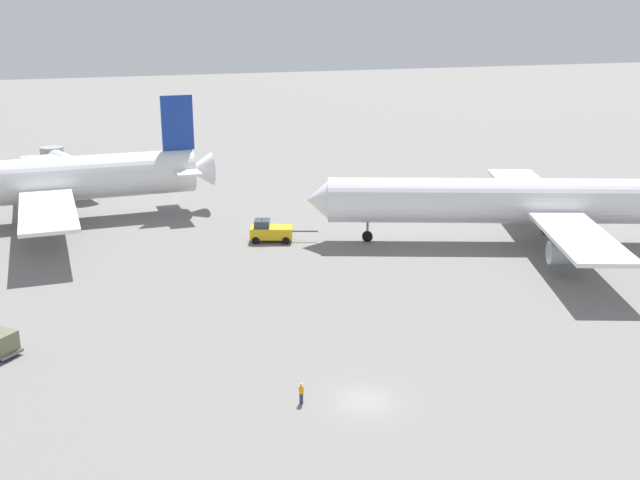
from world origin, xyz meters
TOP-DOWN VIEW (x-y plane):
  - ground_plane at (0.00, 0.00)m, footprint 600.00×600.00m
  - airliner_at_gate_left at (-22.53, 60.40)m, footprint 49.66×47.91m
  - airliner_being_pushed at (34.86, 29.82)m, footprint 52.26×43.78m
  - pushback_tug at (4.99, 41.34)m, footprint 8.31×4.39m
  - ground_crew_wing_walker_right at (-4.48, 1.22)m, footprint 0.36×0.50m
  - jet_bridge at (-17.13, 80.80)m, footprint 8.73×21.15m

SIDE VIEW (x-z plane):
  - ground_plane at x=0.00m, z-range 0.00..0.00m
  - ground_crew_wing_walker_right at x=-4.48m, z-range 0.03..1.65m
  - pushback_tug at x=4.99m, z-range -0.23..2.78m
  - jet_bridge at x=-17.13m, z-range 1.02..6.61m
  - airliner_being_pushed at x=34.86m, z-range -2.36..12.68m
  - airliner_at_gate_left at x=-22.53m, z-range -2.53..13.75m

